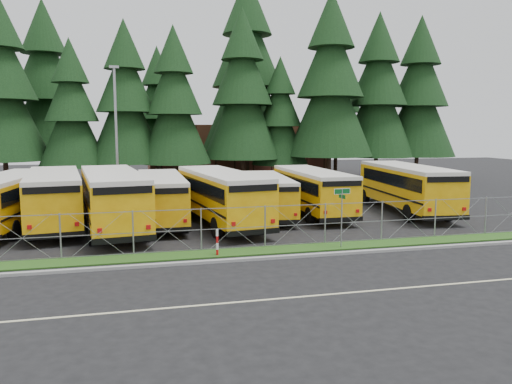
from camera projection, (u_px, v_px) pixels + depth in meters
ground at (279, 242)px, 24.64m from camera, size 120.00×120.00×0.00m
curb at (300, 256)px, 21.64m from camera, size 50.00×0.25×0.12m
grass_verge at (290, 249)px, 22.99m from camera, size 50.00×1.40×0.06m
road_lane_line at (346, 293)px, 16.93m from camera, size 50.00×0.12×0.01m
chainlink_fence at (285, 226)px, 23.55m from camera, size 44.00×0.10×2.00m
brick_building at (236, 148)px, 64.20m from camera, size 22.00×10.00×6.00m
bus_0 at (11, 202)px, 27.83m from camera, size 4.08×11.71×3.01m
bus_1 at (54, 200)px, 28.17m from camera, size 4.33×12.20×3.13m
bus_2 at (112, 200)px, 27.43m from camera, size 4.45×12.63×3.24m
bus_3 at (161, 199)px, 29.45m from camera, size 2.61×10.88×2.85m
bus_4 at (219, 198)px, 28.94m from camera, size 4.36×12.14×3.11m
bus_5 at (267, 196)px, 31.52m from camera, size 3.32×10.11×2.60m
bus_6 at (310, 192)px, 32.39m from camera, size 2.69×11.11×2.91m
bus_east at (404, 189)px, 33.13m from camera, size 4.03×12.23×3.15m
street_sign at (342, 205)px, 23.04m from camera, size 0.84×0.55×2.81m
striped_bollard at (217, 243)px, 21.75m from camera, size 0.11×0.11×1.20m
light_standard at (116, 129)px, 37.23m from camera, size 0.70×0.35×10.14m
conifer_1 at (1, 90)px, 44.99m from camera, size 8.12×8.12×17.96m
conifer_2 at (72, 114)px, 45.58m from camera, size 6.21×6.21×13.73m
conifer_3 at (126, 104)px, 46.84m from camera, size 7.09×7.09×15.68m
conifer_4 at (174, 107)px, 47.18m from camera, size 6.87×6.87×15.20m
conifer_5 at (242, 97)px, 49.64m from camera, size 7.87×7.87×17.41m
conifer_6 at (280, 120)px, 50.68m from camera, size 5.77×5.77×12.77m
conifer_7 at (330, 88)px, 49.52m from camera, size 8.62×8.62×19.07m
conifer_8 at (378, 98)px, 52.40m from camera, size 7.95×7.95×17.58m
conifer_9 at (419, 99)px, 53.69m from camera, size 7.91×7.91×17.50m
conifer_10 at (46, 92)px, 51.55m from camera, size 8.46×8.46×18.70m
conifer_11 at (158, 113)px, 55.67m from camera, size 6.61×6.61×14.62m
conifer_12 at (247, 78)px, 54.36m from camera, size 10.01×10.01×22.13m
conifer_13 at (337, 106)px, 57.88m from camera, size 7.41×7.41×16.39m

